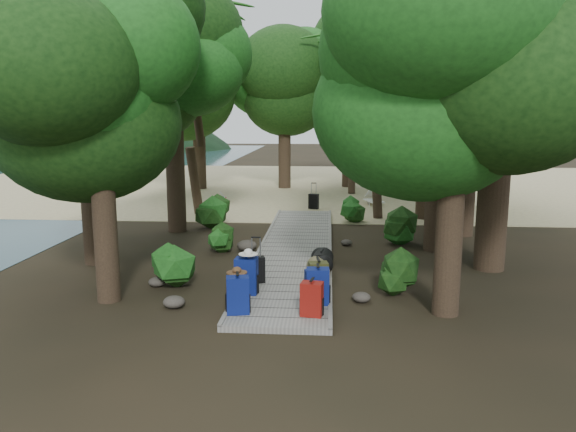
# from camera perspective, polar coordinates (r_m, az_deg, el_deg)

# --- Properties ---
(ground) EXTENTS (120.00, 120.00, 0.00)m
(ground) POSITION_cam_1_polar(r_m,az_deg,el_deg) (14.65, 0.52, -4.54)
(ground) COLOR black
(ground) RESTS_ON ground
(sand_beach) EXTENTS (40.00, 22.00, 0.02)m
(sand_beach) POSITION_cam_1_polar(r_m,az_deg,el_deg) (30.38, 2.46, 3.18)
(sand_beach) COLOR #C1B582
(sand_beach) RESTS_ON ground
(boardwalk) EXTENTS (2.00, 12.00, 0.12)m
(boardwalk) POSITION_cam_1_polar(r_m,az_deg,el_deg) (15.60, 0.76, -3.39)
(boardwalk) COLOR gray
(boardwalk) RESTS_ON ground
(backpack_left_a) EXTENTS (0.46, 0.36, 0.77)m
(backpack_left_a) POSITION_cam_1_polar(r_m,az_deg,el_deg) (10.45, -5.13, -7.80)
(backpack_left_a) COLOR navy
(backpack_left_a) RESTS_ON boardwalk
(backpack_left_b) EXTENTS (0.39, 0.32, 0.64)m
(backpack_left_b) POSITION_cam_1_polar(r_m,az_deg,el_deg) (10.89, -5.05, -7.41)
(backpack_left_b) COLOR black
(backpack_left_b) RESTS_ON boardwalk
(backpack_left_c) EXTENTS (0.46, 0.34, 0.83)m
(backpack_left_c) POSITION_cam_1_polar(r_m,az_deg,el_deg) (11.54, -4.25, -5.88)
(backpack_left_c) COLOR navy
(backpack_left_c) RESTS_ON boardwalk
(backpack_left_d) EXTENTS (0.41, 0.34, 0.54)m
(backpack_left_d) POSITION_cam_1_polar(r_m,az_deg,el_deg) (12.66, -3.68, -5.11)
(backpack_left_d) COLOR navy
(backpack_left_d) RESTS_ON boardwalk
(backpack_right_a) EXTENTS (0.43, 0.34, 0.70)m
(backpack_right_a) POSITION_cam_1_polar(r_m,az_deg,el_deg) (10.31, 2.44, -8.24)
(backpack_right_a) COLOR maroon
(backpack_right_a) RESTS_ON boardwalk
(backpack_right_b) EXTENTS (0.45, 0.33, 0.78)m
(backpack_right_b) POSITION_cam_1_polar(r_m,az_deg,el_deg) (10.93, 3.04, -6.94)
(backpack_right_b) COLOR navy
(backpack_right_b) RESTS_ON boardwalk
(backpack_right_c) EXTENTS (0.38, 0.31, 0.58)m
(backpack_right_c) POSITION_cam_1_polar(r_m,az_deg,el_deg) (11.45, 2.60, -6.65)
(backpack_right_c) COLOR navy
(backpack_right_c) RESTS_ON boardwalk
(backpack_right_d) EXTENTS (0.44, 0.36, 0.61)m
(backpack_right_d) POSITION_cam_1_polar(r_m,az_deg,el_deg) (11.97, 3.10, -5.84)
(backpack_right_d) COLOR #393918
(backpack_right_d) RESTS_ON boardwalk
(duffel_right_khaki) EXTENTS (0.55, 0.73, 0.45)m
(duffel_right_khaki) POSITION_cam_1_polar(r_m,az_deg,el_deg) (12.58, 3.07, -5.42)
(duffel_right_khaki) COLOR brown
(duffel_right_khaki) RESTS_ON boardwalk
(duffel_right_black) EXTENTS (0.55, 0.80, 0.48)m
(duffel_right_black) POSITION_cam_1_polar(r_m,az_deg,el_deg) (13.23, 3.45, -4.56)
(duffel_right_black) COLOR black
(duffel_right_black) RESTS_ON boardwalk
(suitcase_on_boardwalk) EXTENTS (0.41, 0.30, 0.57)m
(suitcase_on_boardwalk) POSITION_cam_1_polar(r_m,az_deg,el_deg) (12.32, -3.24, -5.47)
(suitcase_on_boardwalk) COLOR black
(suitcase_on_boardwalk) RESTS_ON boardwalk
(lone_suitcase_on_sand) EXTENTS (0.43, 0.33, 0.60)m
(lone_suitcase_on_sand) POSITION_cam_1_polar(r_m,az_deg,el_deg) (22.51, 2.62, 1.50)
(lone_suitcase_on_sand) COLOR black
(lone_suitcase_on_sand) RESTS_ON sand_beach
(hat_brown) EXTENTS (0.40, 0.40, 0.12)m
(hat_brown) POSITION_cam_1_polar(r_m,az_deg,el_deg) (10.79, -5.22, -5.46)
(hat_brown) COLOR #51351E
(hat_brown) RESTS_ON backpack_left_b
(hat_white) EXTENTS (0.39, 0.39, 0.13)m
(hat_white) POSITION_cam_1_polar(r_m,az_deg,el_deg) (11.40, -4.06, -3.58)
(hat_white) COLOR silver
(hat_white) RESTS_ON backpack_left_c
(kayak) EXTENTS (1.07, 3.14, 0.31)m
(kayak) POSITION_cam_1_polar(r_m,az_deg,el_deg) (24.34, -6.94, 1.74)
(kayak) COLOR #BA0F10
(kayak) RESTS_ON sand_beach
(sun_lounger) EXTENTS (1.03, 1.82, 0.56)m
(sun_lounger) POSITION_cam_1_polar(r_m,az_deg,el_deg) (23.78, 8.73, 1.81)
(sun_lounger) COLOR silver
(sun_lounger) RESTS_ON sand_beach
(tree_right_a) EXTENTS (4.31, 4.31, 7.18)m
(tree_right_a) POSITION_cam_1_polar(r_m,az_deg,el_deg) (10.62, 16.58, 9.05)
(tree_right_a) COLOR black
(tree_right_a) RESTS_ON ground
(tree_right_b) EXTENTS (5.88, 5.88, 10.49)m
(tree_right_b) POSITION_cam_1_polar(r_m,az_deg,el_deg) (14.32, 20.99, 15.64)
(tree_right_b) COLOR black
(tree_right_b) RESTS_ON ground
(tree_right_c) EXTENTS (5.38, 5.38, 9.31)m
(tree_right_c) POSITION_cam_1_polar(r_m,az_deg,el_deg) (15.89, 15.45, 13.19)
(tree_right_c) COLOR black
(tree_right_c) RESTS_ON ground
(tree_right_d) EXTENTS (5.29, 5.29, 9.69)m
(tree_right_d) POSITION_cam_1_polar(r_m,az_deg,el_deg) (18.19, 18.05, 13.25)
(tree_right_d) COLOR black
(tree_right_d) RESTS_ON ground
(tree_right_e) EXTENTS (4.80, 4.80, 8.64)m
(tree_right_e) POSITION_cam_1_polar(r_m,az_deg,el_deg) (20.75, 14.09, 11.55)
(tree_right_e) COLOR black
(tree_right_e) RESTS_ON ground
(tree_right_f) EXTENTS (5.59, 5.59, 9.99)m
(tree_right_f) POSITION_cam_1_polar(r_m,az_deg,el_deg) (23.75, 17.29, 12.82)
(tree_right_f) COLOR black
(tree_right_f) RESTS_ON ground
(tree_left_a) EXTENTS (4.04, 4.04, 6.73)m
(tree_left_a) POSITION_cam_1_polar(r_m,az_deg,el_deg) (11.56, -18.58, 7.87)
(tree_left_a) COLOR black
(tree_left_a) RESTS_ON ground
(tree_left_b) EXTENTS (4.86, 4.86, 8.74)m
(tree_left_b) POSITION_cam_1_polar(r_m,az_deg,el_deg) (14.80, -19.80, 12.11)
(tree_left_b) COLOR black
(tree_left_b) RESTS_ON ground
(tree_left_c) EXTENTS (4.89, 4.89, 8.51)m
(tree_left_c) POSITION_cam_1_polar(r_m,az_deg,el_deg) (18.30, -11.63, 11.65)
(tree_left_c) COLOR black
(tree_left_c) RESTS_ON ground
(tree_back_a) EXTENTS (5.20, 5.20, 9.00)m
(tree_back_a) POSITION_cam_1_polar(r_m,az_deg,el_deg) (28.88, -0.36, 11.75)
(tree_back_a) COLOR black
(tree_back_a) RESTS_ON ground
(tree_back_b) EXTENTS (5.63, 5.63, 10.06)m
(tree_back_b) POSITION_cam_1_polar(r_m,az_deg,el_deg) (29.58, 6.36, 12.67)
(tree_back_b) COLOR black
(tree_back_b) RESTS_ON ground
(tree_back_c) EXTENTS (5.54, 5.54, 9.97)m
(tree_back_c) POSITION_cam_1_polar(r_m,az_deg,el_deg) (29.95, 12.77, 12.37)
(tree_back_c) COLOR black
(tree_back_c) RESTS_ON ground
(tree_back_d) EXTENTS (5.33, 5.33, 8.89)m
(tree_back_d) POSITION_cam_1_polar(r_m,az_deg,el_deg) (28.90, -9.12, 11.51)
(tree_back_d) COLOR black
(tree_back_d) RESTS_ON ground
(palm_right_a) EXTENTS (4.68, 4.68, 7.97)m
(palm_right_a) POSITION_cam_1_polar(r_m,az_deg,el_deg) (20.76, 9.75, 10.78)
(palm_right_a) COLOR #134715
(palm_right_a) RESTS_ON ground
(palm_right_b) EXTENTS (4.03, 4.03, 7.78)m
(palm_right_b) POSITION_cam_1_polar(r_m,az_deg,el_deg) (26.05, 12.42, 10.34)
(palm_right_b) COLOR #134715
(palm_right_b) RESTS_ON ground
(palm_right_c) EXTENTS (4.66, 4.66, 7.41)m
(palm_right_c) POSITION_cam_1_polar(r_m,az_deg,el_deg) (27.09, 7.16, 10.09)
(palm_right_c) COLOR #134715
(palm_right_c) RESTS_ON ground
(palm_left_a) EXTENTS (4.85, 4.85, 7.71)m
(palm_left_a) POSITION_cam_1_polar(r_m,az_deg,el_deg) (21.38, -10.07, 10.41)
(palm_left_a) COLOR #134715
(palm_left_a) RESTS_ON ground
(rock_left_a) EXTENTS (0.43, 0.39, 0.24)m
(rock_left_a) POSITION_cam_1_polar(r_m,az_deg,el_deg) (11.35, -11.51, -8.55)
(rock_left_a) COLOR #4C473F
(rock_left_a) RESTS_ON ground
(rock_left_b) EXTENTS (0.38, 0.34, 0.21)m
(rock_left_b) POSITION_cam_1_polar(r_m,az_deg,el_deg) (12.78, -13.16, -6.54)
(rock_left_b) COLOR #4C473F
(rock_left_b) RESTS_ON ground
(rock_left_c) EXTENTS (0.55, 0.50, 0.30)m
(rock_left_c) POSITION_cam_1_polar(r_m,az_deg,el_deg) (15.68, -4.19, -3.01)
(rock_left_c) COLOR #4C473F
(rock_left_c) RESTS_ON ground
(rock_left_d) EXTENTS (0.30, 0.27, 0.16)m
(rock_left_d) POSITION_cam_1_polar(r_m,az_deg,el_deg) (17.73, -6.29, -1.72)
(rock_left_d) COLOR #4C473F
(rock_left_d) RESTS_ON ground
(rock_right_a) EXTENTS (0.37, 0.34, 0.21)m
(rock_right_a) POSITION_cam_1_polar(r_m,az_deg,el_deg) (11.55, 7.46, -8.18)
(rock_right_a) COLOR #4C473F
(rock_right_a) RESTS_ON ground
(rock_right_b) EXTENTS (0.55, 0.50, 0.30)m
(rock_right_b) POSITION_cam_1_polar(r_m,az_deg,el_deg) (13.31, 10.72, -5.57)
(rock_right_b) COLOR #4C473F
(rock_right_b) RESTS_ON ground
(rock_right_c) EXTENTS (0.32, 0.29, 0.18)m
(rock_right_c) POSITION_cam_1_polar(r_m,az_deg,el_deg) (16.36, 5.97, -2.70)
(rock_right_c) COLOR #4C473F
(rock_right_c) RESTS_ON ground
(shrub_left_a) EXTENTS (1.12, 1.12, 1.01)m
(shrub_left_a) POSITION_cam_1_polar(r_m,az_deg,el_deg) (12.45, -12.03, -5.03)
(shrub_left_a) COLOR #164514
(shrub_left_a) RESTS_ON ground
(shrub_left_b) EXTENTS (0.82, 0.82, 0.74)m
(shrub_left_b) POSITION_cam_1_polar(r_m,az_deg,el_deg) (15.50, -6.75, -2.37)
(shrub_left_b) COLOR #164514
(shrub_left_b) RESTS_ON ground
(shrub_left_c) EXTENTS (1.32, 1.32, 1.19)m
(shrub_left_c) POSITION_cam_1_polar(r_m,az_deg,el_deg) (18.94, -7.67, 0.59)
(shrub_left_c) COLOR #164514
(shrub_left_c) RESTS_ON ground
(shrub_right_a) EXTENTS (0.95, 0.95, 0.85)m
(shrub_right_a) POSITION_cam_1_polar(r_m,az_deg,el_deg) (12.10, 10.69, -5.81)
(shrub_right_a) COLOR #164514
(shrub_right_a) RESTS_ON ground
(shrub_right_b) EXTENTS (1.11, 1.11, 1.00)m
(shrub_right_b) POSITION_cam_1_polar(r_m,az_deg,el_deg) (16.65, 11.02, -1.17)
(shrub_right_b) COLOR #164514
(shrub_right_b) RESTS_ON ground
(shrub_right_c) EXTENTS (0.93, 0.93, 0.83)m
(shrub_right_c) POSITION_cam_1_polar(r_m,az_deg,el_deg) (19.88, 6.53, 0.56)
(shrub_right_c) COLOR #164514
(shrub_right_c) RESTS_ON ground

